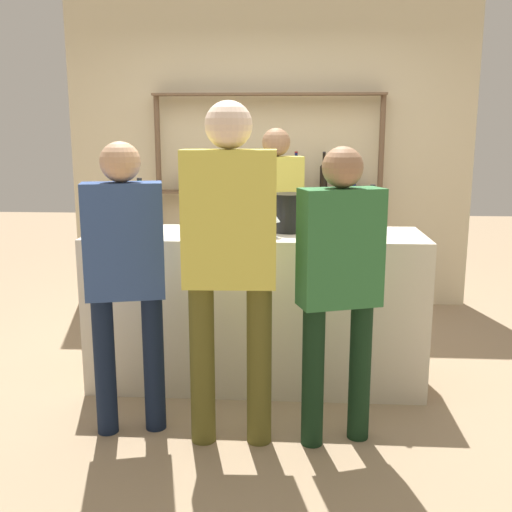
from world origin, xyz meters
TOP-DOWN VIEW (x-y plane):
  - ground_plane at (0.00, 0.00)m, footprint 16.00×16.00m
  - bar_counter at (0.00, 0.00)m, footprint 2.10×0.63m
  - back_wall at (0.00, 1.92)m, footprint 3.70×0.12m
  - back_shelf at (0.01, 1.74)m, footprint 2.06×0.18m
  - counter_bottle_0 at (-0.17, 0.10)m, footprint 0.08×0.08m
  - counter_bottle_1 at (-0.69, -0.17)m, footprint 0.08×0.08m
  - counter_bottle_2 at (0.70, -0.16)m, footprint 0.08×0.08m
  - wine_glass at (0.11, -0.15)m, footprint 0.09×0.09m
  - ice_bucket at (0.20, 0.06)m, footprint 0.22×0.22m
  - customer_left at (-0.64, -0.72)m, footprint 0.43×0.27m
  - customer_center at (-0.08, -0.80)m, footprint 0.47×0.23m
  - customer_right at (0.47, -0.76)m, footprint 0.44×0.30m
  - server_behind_counter at (0.09, 0.93)m, footprint 0.44×0.25m

SIDE VIEW (x-z plane):
  - ground_plane at x=0.00m, z-range 0.00..0.00m
  - bar_counter at x=0.00m, z-range 0.00..0.98m
  - customer_right at x=0.47m, z-range 0.14..1.68m
  - customer_left at x=-0.64m, z-range 0.14..1.71m
  - server_behind_counter at x=0.09m, z-range 0.15..1.79m
  - customer_center at x=-0.08m, z-range 0.16..1.91m
  - counter_bottle_2 at x=0.70m, z-range 0.94..1.27m
  - wine_glass at x=0.11m, z-range 1.03..1.18m
  - ice_bucket at x=0.20m, z-range 0.99..1.23m
  - counter_bottle_0 at x=-0.17m, z-range 0.94..1.30m
  - counter_bottle_1 at x=-0.69m, z-range 0.95..1.31m
  - back_shelf at x=0.01m, z-range 0.30..2.24m
  - back_wall at x=0.00m, z-range 0.00..2.80m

